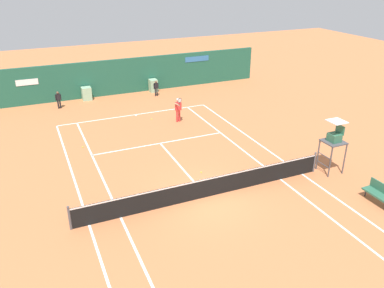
% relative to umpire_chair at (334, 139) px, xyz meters
% --- Properties ---
extents(ground_plane, '(80.00, 80.00, 0.01)m').
position_rel_umpire_chair_xyz_m(ground_plane, '(-6.76, 0.88, -1.78)').
color(ground_plane, '#C67042').
extents(tennis_net, '(12.10, 0.10, 1.07)m').
position_rel_umpire_chair_xyz_m(tennis_net, '(-6.76, 0.30, -1.27)').
color(tennis_net, '#4C4C51').
rests_on(tennis_net, ground_plane).
extents(sponsor_back_wall, '(25.00, 1.02, 2.83)m').
position_rel_umpire_chair_xyz_m(sponsor_back_wall, '(-6.76, 17.27, -0.42)').
color(sponsor_back_wall, '#1E5642').
rests_on(sponsor_back_wall, ground_plane).
extents(umpire_chair, '(1.00, 1.00, 2.75)m').
position_rel_umpire_chair_xyz_m(umpire_chair, '(0.00, 0.00, 0.00)').
color(umpire_chair, '#47474C').
rests_on(umpire_chair, ground_plane).
extents(player_bench, '(0.54, 1.48, 0.88)m').
position_rel_umpire_chair_xyz_m(player_bench, '(-0.01, -3.17, -1.27)').
color(player_bench, '#38383D').
rests_on(player_bench, ground_plane).
extents(player_on_baseline, '(0.53, 0.75, 1.83)m').
position_rel_umpire_chair_xyz_m(player_on_baseline, '(-4.47, 9.53, -0.81)').
color(player_on_baseline, red).
rests_on(player_on_baseline, ground_plane).
extents(ball_kid_right_post, '(0.42, 0.22, 1.29)m').
position_rel_umpire_chair_xyz_m(ball_kid_right_post, '(-11.47, 15.52, -1.04)').
color(ball_kid_right_post, black).
rests_on(ball_kid_right_post, ground_plane).
extents(ball_kid_left_post, '(0.42, 0.17, 1.25)m').
position_rel_umpire_chair_xyz_m(ball_kid_left_post, '(-3.98, 15.52, -1.07)').
color(ball_kid_left_post, black).
rests_on(ball_kid_left_post, ground_plane).
extents(tennis_ball_by_sideline, '(0.07, 0.07, 0.07)m').
position_rel_umpire_chair_xyz_m(tennis_ball_by_sideline, '(-5.99, 10.63, -1.75)').
color(tennis_ball_by_sideline, '#CCE033').
rests_on(tennis_ball_by_sideline, ground_plane).
extents(tennis_ball_mid_court, '(0.07, 0.07, 0.07)m').
position_rel_umpire_chair_xyz_m(tennis_ball_mid_court, '(-11.05, 7.93, -1.75)').
color(tennis_ball_mid_court, '#CCE033').
rests_on(tennis_ball_mid_court, ground_plane).
extents(tennis_ball_near_service_line, '(0.07, 0.07, 0.07)m').
position_rel_umpire_chair_xyz_m(tennis_ball_near_service_line, '(-6.06, 2.46, -1.75)').
color(tennis_ball_near_service_line, '#CCE033').
rests_on(tennis_ball_near_service_line, ground_plane).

